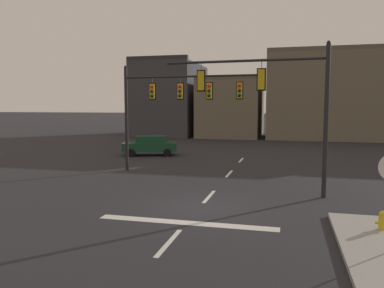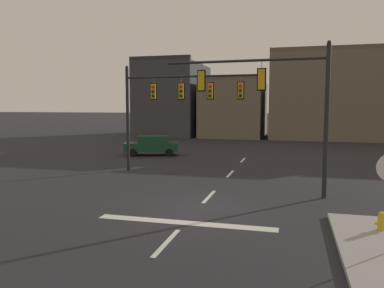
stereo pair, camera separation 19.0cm
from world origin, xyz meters
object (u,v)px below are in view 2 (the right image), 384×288
at_px(signal_mast_near_side, 277,95).
at_px(signal_mast_far_side, 171,98).
at_px(car_lot_nearside, 152,145).
at_px(fire_hydrant, 381,224).

xyz_separation_m(signal_mast_near_side, signal_mast_far_side, (-6.40, 4.49, -0.03)).
distance_m(signal_mast_near_side, car_lot_nearside, 16.19).
height_order(signal_mast_near_side, signal_mast_far_side, signal_mast_near_side).
height_order(car_lot_nearside, fire_hydrant, car_lot_nearside).
relative_size(signal_mast_far_side, car_lot_nearside, 1.75).
xyz_separation_m(signal_mast_near_side, fire_hydrant, (3.52, -4.77, -4.22)).
relative_size(signal_mast_far_side, fire_hydrant, 11.05).
bearing_deg(signal_mast_far_side, signal_mast_near_side, -35.03).
bearing_deg(car_lot_nearside, signal_mast_near_side, -48.56).
bearing_deg(fire_hydrant, car_lot_nearside, 130.06).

